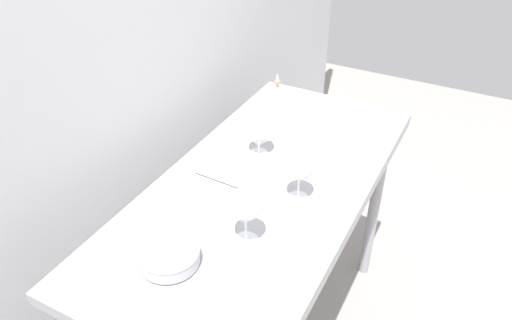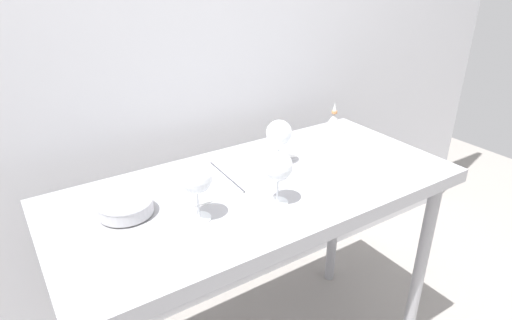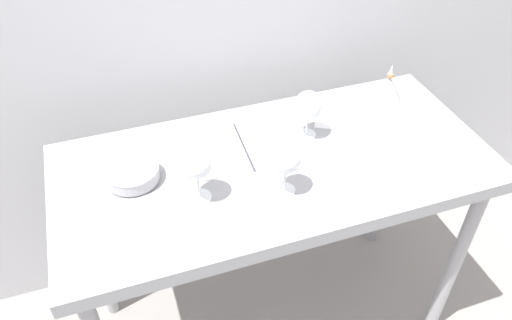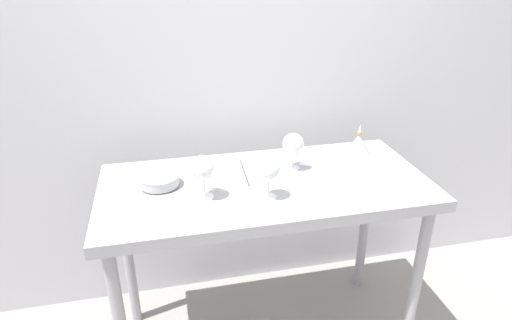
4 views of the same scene
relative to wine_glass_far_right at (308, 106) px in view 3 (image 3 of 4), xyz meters
name	(u,v)px [view 3 (image 3 of 4)]	position (x,y,z in m)	size (l,w,h in m)	color
ground_plane	(270,316)	(-0.15, -0.09, -1.02)	(6.00, 6.00, 0.00)	gray
steel_counter	(274,185)	(-0.15, -0.10, -0.22)	(1.40, 0.65, 0.90)	#9C9CA1
wine_glass_far_right	(308,106)	(0.00, 0.00, 0.00)	(0.10, 0.10, 0.17)	white
wine_glass_near_center	(286,160)	(-0.17, -0.23, 0.01)	(0.09, 0.09, 0.17)	white
wine_glass_near_left	(196,164)	(-0.42, -0.18, 0.01)	(0.09, 0.09, 0.18)	white
open_notebook	(244,147)	(-0.22, 0.00, -0.11)	(0.36, 0.26, 0.01)	white
tasting_sheet_upper	(336,112)	(0.15, 0.09, -0.12)	(0.14, 0.21, 0.00)	white
tasting_bowl	(132,173)	(-0.59, -0.03, -0.09)	(0.17, 0.17, 0.05)	#DBCC66
decanter_funnel	(388,88)	(0.37, 0.11, -0.07)	(0.12, 0.12, 0.15)	#B3B3B3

